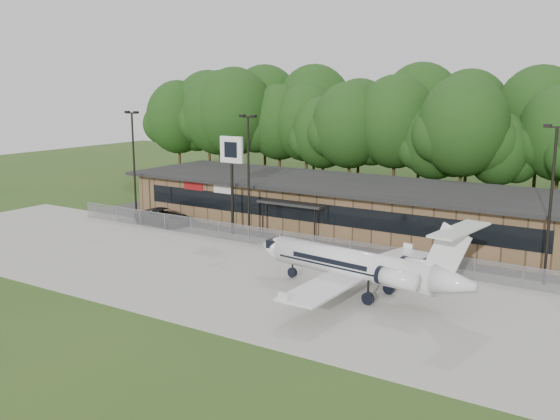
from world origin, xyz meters
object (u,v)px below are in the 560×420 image
Objects in this scene: terminal at (344,205)px; suv at (163,217)px; pole_sign at (232,160)px; business_jet at (359,266)px.

terminal is 7.41× the size of suv.
pole_sign is at bearing -83.93° from suv.
terminal is at bearing 126.89° from business_jet.
pole_sign reaches higher than suv.
business_jet is 1.86× the size of pole_sign.
pole_sign is at bearing -134.07° from terminal.
suv is at bearing 168.14° from business_jet.
business_jet is 2.82× the size of suv.
terminal reaches higher than suv.
terminal is at bearing -59.24° from suv.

